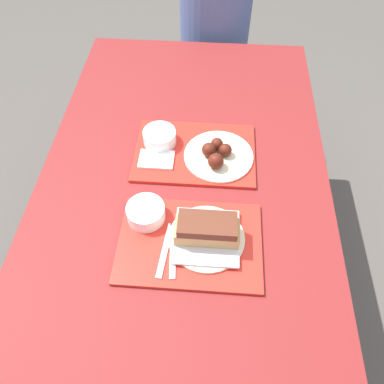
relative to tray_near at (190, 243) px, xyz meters
The scene contains 14 objects.
ground_plane 0.75m from the tray_near, 102.91° to the left, with size 12.00×12.00×0.00m, color #4C4742.
picnic_table 0.19m from the tray_near, 102.91° to the left, with size 0.94×1.72×0.72m.
picnic_bench_far 1.30m from the tray_near, 91.77° to the left, with size 0.89×0.28×0.45m.
tray_near is the anchor object (origin of this frame).
tray_far 0.35m from the tray_near, 91.56° to the left, with size 0.41×0.28×0.01m.
bowl_coleslaw_near 0.16m from the tray_near, 151.38° to the left, with size 0.11×0.11×0.05m.
brisket_sandwich_plate 0.06m from the tray_near, 14.65° to the left, with size 0.22×0.22×0.09m.
plastic_fork_near 0.07m from the tray_near, 153.81° to the right, with size 0.03×0.17×0.00m.
plastic_knife_near 0.06m from the tray_near, 143.62° to the right, with size 0.03×0.17×0.00m.
condiment_packet 0.06m from the tray_near, 88.04° to the left, with size 0.04×0.03×0.01m.
bowl_coleslaw_far 0.40m from the tray_near, 109.01° to the left, with size 0.11×0.11×0.05m.
wings_plate_far 0.33m from the tray_near, 78.25° to the left, with size 0.23×0.23×0.06m.
napkin_far 0.33m from the tray_near, 114.09° to the left, with size 0.11×0.08×0.01m.
person_seated_across 1.25m from the tray_near, 88.64° to the left, with size 0.34×0.34×0.68m.
Camera 1 is at (0.08, -0.69, 1.66)m, focal length 35.00 mm.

